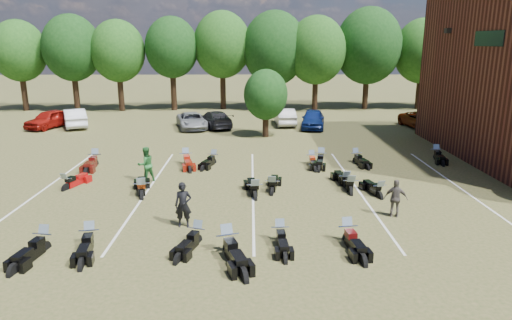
{
  "coord_description": "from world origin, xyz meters",
  "views": [
    {
      "loc": [
        -3.09,
        -17.7,
        6.87
      ],
      "look_at": [
        -2.84,
        4.0,
        1.2
      ],
      "focal_mm": 32.0,
      "sensor_mm": 36.0,
      "label": 1
    }
  ],
  "objects_px": {
    "car_0": "(49,119)",
    "motorcycle_3": "(228,253)",
    "person_green": "(146,164)",
    "motorcycle_7": "(67,190)",
    "motorcycle_14": "(96,166)",
    "car_4": "(313,119)",
    "motorcycle_0": "(45,250)",
    "person_black": "(183,205)",
    "person_grey": "(396,198)"
  },
  "relations": [
    {
      "from": "person_grey",
      "to": "motorcycle_0",
      "type": "height_order",
      "value": "person_grey"
    },
    {
      "from": "person_black",
      "to": "motorcycle_14",
      "type": "relative_size",
      "value": 0.72
    },
    {
      "from": "motorcycle_7",
      "to": "motorcycle_14",
      "type": "bearing_deg",
      "value": -70.78
    },
    {
      "from": "car_4",
      "to": "motorcycle_14",
      "type": "distance_m",
      "value": 17.99
    },
    {
      "from": "car_0",
      "to": "motorcycle_7",
      "type": "bearing_deg",
      "value": -43.77
    },
    {
      "from": "person_black",
      "to": "motorcycle_0",
      "type": "bearing_deg",
      "value": -157.92
    },
    {
      "from": "person_black",
      "to": "motorcycle_14",
      "type": "xyz_separation_m",
      "value": [
        -6.29,
        8.88,
        -0.87
      ]
    },
    {
      "from": "car_0",
      "to": "motorcycle_7",
      "type": "height_order",
      "value": "car_0"
    },
    {
      "from": "person_black",
      "to": "person_green",
      "type": "xyz_separation_m",
      "value": [
        -2.69,
        5.78,
        0.02
      ]
    },
    {
      "from": "person_green",
      "to": "motorcycle_14",
      "type": "relative_size",
      "value": 0.74
    },
    {
      "from": "person_black",
      "to": "motorcycle_3",
      "type": "xyz_separation_m",
      "value": [
        1.78,
        -2.31,
        -0.87
      ]
    },
    {
      "from": "car_4",
      "to": "motorcycle_0",
      "type": "distance_m",
      "value": 25.35
    },
    {
      "from": "motorcycle_0",
      "to": "car_4",
      "type": "bearing_deg",
      "value": 70.07
    },
    {
      "from": "motorcycle_0",
      "to": "motorcycle_3",
      "type": "bearing_deg",
      "value": 5.79
    },
    {
      "from": "person_green",
      "to": "person_grey",
      "type": "xyz_separation_m",
      "value": [
        11.05,
        -4.87,
        -0.12
      ]
    },
    {
      "from": "person_green",
      "to": "motorcycle_0",
      "type": "bearing_deg",
      "value": 40.54
    },
    {
      "from": "person_green",
      "to": "motorcycle_0",
      "type": "height_order",
      "value": "person_green"
    },
    {
      "from": "car_0",
      "to": "person_green",
      "type": "relative_size",
      "value": 2.38
    },
    {
      "from": "car_0",
      "to": "car_4",
      "type": "xyz_separation_m",
      "value": [
        21.46,
        -0.33,
        0.02
      ]
    },
    {
      "from": "car_4",
      "to": "motorcycle_14",
      "type": "bearing_deg",
      "value": -131.31
    },
    {
      "from": "car_4",
      "to": "person_black",
      "type": "relative_size",
      "value": 2.52
    },
    {
      "from": "motorcycle_3",
      "to": "motorcycle_7",
      "type": "bearing_deg",
      "value": 121.46
    },
    {
      "from": "person_green",
      "to": "motorcycle_3",
      "type": "xyz_separation_m",
      "value": [
        4.47,
        -8.09,
        -0.9
      ]
    },
    {
      "from": "person_black",
      "to": "motorcycle_3",
      "type": "relative_size",
      "value": 0.7
    },
    {
      "from": "car_4",
      "to": "motorcycle_0",
      "type": "relative_size",
      "value": 1.99
    },
    {
      "from": "person_green",
      "to": "motorcycle_7",
      "type": "bearing_deg",
      "value": -17.18
    },
    {
      "from": "motorcycle_0",
      "to": "motorcycle_7",
      "type": "bearing_deg",
      "value": 113.88
    },
    {
      "from": "motorcycle_3",
      "to": "motorcycle_7",
      "type": "relative_size",
      "value": 1.18
    },
    {
      "from": "motorcycle_3",
      "to": "person_grey",
      "type": "bearing_deg",
      "value": 8.0
    },
    {
      "from": "person_green",
      "to": "motorcycle_14",
      "type": "xyz_separation_m",
      "value": [
        -3.6,
        3.1,
        -0.9
      ]
    },
    {
      "from": "person_grey",
      "to": "motorcycle_14",
      "type": "height_order",
      "value": "person_grey"
    },
    {
      "from": "car_0",
      "to": "motorcycle_3",
      "type": "relative_size",
      "value": 1.72
    },
    {
      "from": "person_green",
      "to": "motorcycle_3",
      "type": "relative_size",
      "value": 0.72
    },
    {
      "from": "motorcycle_3",
      "to": "motorcycle_0",
      "type": "bearing_deg",
      "value": 159.16
    },
    {
      "from": "car_0",
      "to": "person_grey",
      "type": "height_order",
      "value": "person_grey"
    },
    {
      "from": "car_0",
      "to": "motorcycle_3",
      "type": "bearing_deg",
      "value": -34.77
    },
    {
      "from": "person_black",
      "to": "person_grey",
      "type": "bearing_deg",
      "value": 3.89
    },
    {
      "from": "person_green",
      "to": "motorcycle_14",
      "type": "distance_m",
      "value": 4.83
    },
    {
      "from": "car_4",
      "to": "motorcycle_7",
      "type": "height_order",
      "value": "car_4"
    },
    {
      "from": "motorcycle_0",
      "to": "car_0",
      "type": "bearing_deg",
      "value": 121.05
    },
    {
      "from": "motorcycle_3",
      "to": "motorcycle_14",
      "type": "distance_m",
      "value": 13.8
    },
    {
      "from": "car_0",
      "to": "car_4",
      "type": "bearing_deg",
      "value": 20.05
    },
    {
      "from": "person_grey",
      "to": "motorcycle_7",
      "type": "relative_size",
      "value": 0.74
    },
    {
      "from": "motorcycle_7",
      "to": "motorcycle_14",
      "type": "height_order",
      "value": "motorcycle_14"
    },
    {
      "from": "person_grey",
      "to": "car_0",
      "type": "bearing_deg",
      "value": -25.5
    },
    {
      "from": "person_grey",
      "to": "motorcycle_0",
      "type": "bearing_deg",
      "value": 28.97
    },
    {
      "from": "person_black",
      "to": "person_grey",
      "type": "relative_size",
      "value": 1.13
    },
    {
      "from": "car_4",
      "to": "motorcycle_3",
      "type": "distance_m",
      "value": 23.33
    },
    {
      "from": "person_black",
      "to": "car_4",
      "type": "bearing_deg",
      "value": 67.04
    },
    {
      "from": "motorcycle_3",
      "to": "motorcycle_14",
      "type": "relative_size",
      "value": 1.03
    }
  ]
}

